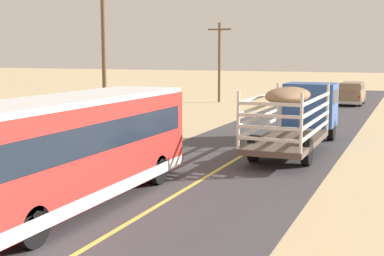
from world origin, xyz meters
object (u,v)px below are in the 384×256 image
at_px(car_far, 352,92).
at_px(power_pole_mid, 104,52).
at_px(bus, 73,148).
at_px(livestock_truck, 302,109).
at_px(power_pole_far, 219,60).
at_px(boulder_near_shoulder, 103,101).

bearing_deg(car_far, power_pole_mid, -118.21).
bearing_deg(bus, livestock_truck, 72.02).
relative_size(bus, car_far, 2.16).
bearing_deg(power_pole_mid, power_pole_far, 90.00).
height_order(car_far, boulder_near_shoulder, car_far).
bearing_deg(bus, power_pole_mid, 118.53).
bearing_deg(boulder_near_shoulder, power_pole_far, 39.36).
distance_m(livestock_truck, power_pole_mid, 11.83).
bearing_deg(power_pole_far, bus, -77.44).
bearing_deg(livestock_truck, boulder_near_shoulder, 145.47).
distance_m(power_pole_mid, boulder_near_shoulder, 15.72).
xyz_separation_m(livestock_truck, boulder_near_shoulder, (-19.66, 13.53, -1.46)).
bearing_deg(power_pole_far, power_pole_mid, -90.00).
relative_size(livestock_truck, boulder_near_shoulder, 8.45).
height_order(livestock_truck, car_far, livestock_truck).
height_order(bus, car_far, bus).
height_order(power_pole_mid, boulder_near_shoulder, power_pole_mid).
bearing_deg(bus, power_pole_far, 102.56).
relative_size(livestock_truck, power_pole_far, 1.36).
distance_m(car_far, boulder_near_shoulder, 21.45).
xyz_separation_m(car_far, power_pole_far, (-11.47, -1.91, 2.77)).
bearing_deg(bus, car_far, 83.28).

